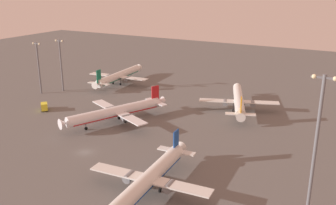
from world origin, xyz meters
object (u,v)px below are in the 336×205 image
at_px(airplane_terminal_side, 119,76).
at_px(apron_light_central, 316,144).
at_px(airplane_near_gate, 148,179).
at_px(airplane_taxiway_distant, 239,101).
at_px(apron_light_east, 38,64).
at_px(catering_truck, 44,106).
at_px(apron_light_west, 61,62).
at_px(airplane_far_stand, 117,112).

distance_m(airplane_terminal_side, apron_light_central, 120.85).
relative_size(airplane_near_gate, airplane_taxiway_distant, 1.06).
height_order(airplane_near_gate, apron_light_east, apron_light_east).
distance_m(apron_light_central, apron_light_east, 124.77).
bearing_deg(catering_truck, airplane_terminal_side, 39.44).
relative_size(airplane_near_gate, apron_light_east, 1.75).
distance_m(airplane_near_gate, catering_truck, 72.98).
bearing_deg(airplane_taxiway_distant, apron_light_east, 172.64).
distance_m(airplane_taxiway_distant, apron_light_west, 78.88).
xyz_separation_m(apron_light_central, apron_light_east, (-117.73, 41.08, -4.44)).
xyz_separation_m(airplane_taxiway_distant, airplane_terminal_side, (-62.62, 9.83, 0.10)).
xyz_separation_m(catering_truck, apron_light_central, (99.47, -25.19, 15.80)).
bearing_deg(airplane_far_stand, apron_light_east, 9.47).
bearing_deg(airplane_terminal_side, catering_truck, -96.31).
bearing_deg(apron_light_central, airplane_taxiway_distant, 119.83).
distance_m(airplane_terminal_side, catering_truck, 45.27).
relative_size(catering_truck, apron_light_central, 0.19).
distance_m(airplane_near_gate, apron_light_central, 36.99).
relative_size(airplane_near_gate, airplane_far_stand, 1.02).
relative_size(airplane_far_stand, airplane_taxiway_distant, 1.03).
distance_m(catering_truck, apron_light_central, 103.82).
bearing_deg(airplane_far_stand, airplane_near_gate, 158.56).
height_order(airplane_taxiway_distant, apron_light_east, apron_light_east).
height_order(airplane_near_gate, apron_light_west, apron_light_west).
bearing_deg(apron_light_west, airplane_far_stand, -24.91).
height_order(airplane_far_stand, apron_light_east, apron_light_east).
bearing_deg(airplane_taxiway_distant, airplane_near_gate, -109.74).
height_order(airplane_near_gate, apron_light_central, apron_light_central).
xyz_separation_m(airplane_taxiway_distant, apron_light_west, (-77.39, -11.89, 9.54)).
height_order(airplane_near_gate, airplane_far_stand, airplane_far_stand).
bearing_deg(airplane_terminal_side, apron_light_west, -127.81).
xyz_separation_m(apron_light_central, apron_light_west, (-112.10, 48.63, -4.13)).
bearing_deg(catering_truck, airplane_taxiway_distant, -19.23).
xyz_separation_m(airplane_far_stand, apron_light_west, (-44.57, 20.70, 9.33)).
height_order(catering_truck, apron_light_central, apron_light_central).
distance_m(airplane_near_gate, airplane_taxiway_distant, 67.06).
height_order(airplane_terminal_side, catering_truck, airplane_terminal_side).
bearing_deg(airplane_taxiway_distant, apron_light_central, -80.71).
xyz_separation_m(airplane_near_gate, airplane_terminal_side, (-63.55, 76.88, 0.03)).
xyz_separation_m(airplane_far_stand, airplane_terminal_side, (-29.79, 42.42, -0.10)).
xyz_separation_m(airplane_terminal_side, apron_light_east, (-20.41, -29.27, 9.12)).
bearing_deg(apron_light_east, airplane_taxiway_distant, 13.18).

